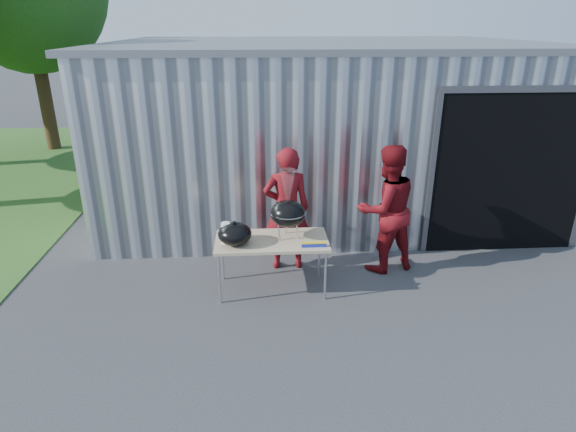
{
  "coord_description": "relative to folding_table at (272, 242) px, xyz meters",
  "views": [
    {
      "loc": [
        -0.57,
        -5.17,
        3.44
      ],
      "look_at": [
        -0.19,
        0.73,
        1.05
      ],
      "focal_mm": 30.0,
      "sensor_mm": 36.0,
      "label": 1
    }
  ],
  "objects": [
    {
      "name": "paper_towels",
      "position": [
        -0.6,
        -0.05,
        0.18
      ],
      "size": [
        0.12,
        0.12,
        0.28
      ],
      "primitive_type": "cylinder",
      "color": "white",
      "rests_on": "folding_table"
    },
    {
      "name": "foil_box",
      "position": [
        0.54,
        -0.25,
        0.07
      ],
      "size": [
        0.32,
        0.06,
        0.06
      ],
      "color": "#1A29AD",
      "rests_on": "folding_table"
    },
    {
      "name": "kettle_grill",
      "position": [
        0.22,
        0.06,
        0.45
      ],
      "size": [
        0.48,
        0.48,
        0.95
      ],
      "color": "black",
      "rests_on": "folding_table"
    },
    {
      "name": "person_bystander",
      "position": [
        1.67,
        0.52,
        0.23
      ],
      "size": [
        1.08,
        0.94,
        1.89
      ],
      "primitive_type": "imported",
      "rotation": [
        0.0,
        0.0,
        3.43
      ],
      "color": "maroon",
      "rests_on": "ground"
    },
    {
      "name": "building",
      "position": [
        1.33,
        3.94,
        0.83
      ],
      "size": [
        8.2,
        6.2,
        3.1
      ],
      "color": "silver",
      "rests_on": "ground"
    },
    {
      "name": "white_tub",
      "position": [
        -0.55,
        0.17,
        0.09
      ],
      "size": [
        0.2,
        0.15,
        0.1
      ],
      "primitive_type": "cube",
      "color": "white",
      "rests_on": "folding_table"
    },
    {
      "name": "person_cook",
      "position": [
        0.24,
        0.66,
        0.21
      ],
      "size": [
        0.69,
        0.46,
        1.84
      ],
      "primitive_type": "imported",
      "rotation": [
        0.0,
        0.0,
        3.17
      ],
      "color": "maroon",
      "rests_on": "ground"
    },
    {
      "name": "folding_table",
      "position": [
        0.0,
        0.0,
        0.0
      ],
      "size": [
        1.5,
        0.75,
        0.75
      ],
      "color": "tan",
      "rests_on": "ground"
    },
    {
      "name": "grill_lid",
      "position": [
        -0.48,
        -0.1,
        0.18
      ],
      "size": [
        0.44,
        0.44,
        0.32
      ],
      "color": "black",
      "rests_on": "folding_table"
    },
    {
      "name": "ground",
      "position": [
        0.41,
        -0.65,
        -0.71
      ],
      "size": [
        80.0,
        80.0,
        0.0
      ],
      "primitive_type": "plane",
      "color": "#333336"
    }
  ]
}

